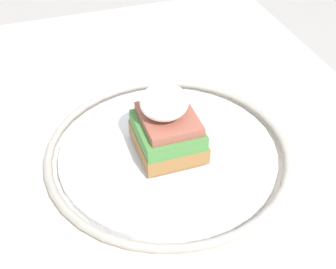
% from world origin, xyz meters
% --- Properties ---
extents(dining_table, '(0.85, 0.68, 0.76)m').
position_xyz_m(dining_table, '(0.00, 0.00, 0.62)').
color(dining_table, beige).
rests_on(dining_table, ground_plane).
extents(plate, '(0.29, 0.29, 0.02)m').
position_xyz_m(plate, '(-0.01, 0.04, 0.77)').
color(plate, silver).
rests_on(plate, dining_table).
extents(sandwich, '(0.12, 0.07, 0.08)m').
position_xyz_m(sandwich, '(-0.01, 0.04, 0.81)').
color(sandwich, olive).
rests_on(sandwich, plate).
extents(fork, '(0.03, 0.16, 0.00)m').
position_xyz_m(fork, '(-0.19, 0.05, 0.77)').
color(fork, silver).
rests_on(fork, dining_table).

